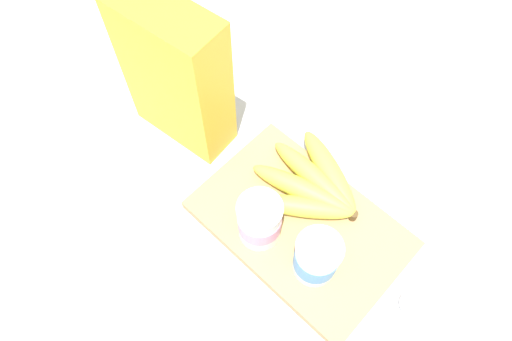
# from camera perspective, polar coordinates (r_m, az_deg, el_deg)

# --- Properties ---
(ground_plane) EXTENTS (2.40, 2.40, 0.00)m
(ground_plane) POSITION_cam_1_polar(r_m,az_deg,el_deg) (0.80, 5.33, -6.87)
(ground_plane) COLOR silver
(cutting_board) EXTENTS (0.34, 0.22, 0.02)m
(cutting_board) POSITION_cam_1_polar(r_m,az_deg,el_deg) (0.79, 5.39, -6.58)
(cutting_board) COLOR tan
(cutting_board) RESTS_ON ground_plane
(cereal_box) EXTENTS (0.19, 0.10, 0.28)m
(cereal_box) POSITION_cam_1_polar(r_m,az_deg,el_deg) (0.80, -9.68, 11.17)
(cereal_box) COLOR yellow
(cereal_box) RESTS_ON ground_plane
(yogurt_cup_front) EXTENTS (0.07, 0.07, 0.09)m
(yogurt_cup_front) POSITION_cam_1_polar(r_m,az_deg,el_deg) (0.72, 7.37, -10.48)
(yogurt_cup_front) COLOR white
(yogurt_cup_front) RESTS_ON cutting_board
(yogurt_cup_back) EXTENTS (0.07, 0.07, 0.10)m
(yogurt_cup_back) POSITION_cam_1_polar(r_m,az_deg,el_deg) (0.73, 0.44, -6.11)
(yogurt_cup_back) COLOR white
(yogurt_cup_back) RESTS_ON cutting_board
(banana_bunch) EXTENTS (0.19, 0.20, 0.04)m
(banana_bunch) POSITION_cam_1_polar(r_m,az_deg,el_deg) (0.79, 6.85, -1.79)
(banana_bunch) COLOR #DFD746
(banana_bunch) RESTS_ON cutting_board
(spoon) EXTENTS (0.11, 0.11, 0.01)m
(spoon) POSITION_cam_1_polar(r_m,az_deg,el_deg) (0.79, 18.24, -17.23)
(spoon) COLOR silver
(spoon) RESTS_ON ground_plane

